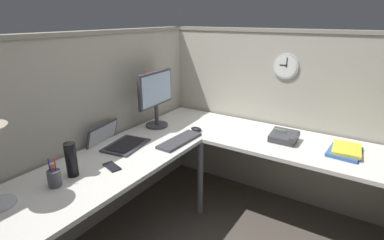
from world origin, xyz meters
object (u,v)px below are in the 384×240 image
cell_phone (112,167)px  book_stack (345,151)px  laptop (116,141)px  office_phone (285,137)px  monitor (156,95)px  keyboard (180,141)px  thermos_flask (71,160)px  computer_mouse (196,129)px  pen_cup (54,178)px  wall_clock (286,66)px

cell_phone → book_stack: (1.07, -1.28, 0.02)m
laptop → office_phone: laptop is taller
monitor → keyboard: monitor is taller
thermos_flask → book_stack: bearing=-47.6°
monitor → book_stack: (0.30, -1.52, -0.27)m
keyboard → computer_mouse: size_ratio=4.13×
cell_phone → thermos_flask: thermos_flask is taller
cell_phone → monitor: bearing=33.9°
computer_mouse → thermos_flask: 1.11m
monitor → pen_cup: (-1.12, -0.13, -0.24)m
keyboard → cell_phone: size_ratio=2.99×
cell_phone → wall_clock: bearing=-9.6°
book_stack → monitor: bearing=101.1°
computer_mouse → pen_cup: bearing=169.2°
laptop → office_phone: 1.34m
laptop → thermos_flask: (-0.49, -0.13, 0.09)m
office_phone → wall_clock: bearing=21.9°
computer_mouse → book_stack: book_stack is taller
pen_cup → cell_phone: bearing=-18.0°
book_stack → pen_cup: bearing=135.5°
monitor → laptop: bearing=178.1°
cell_phone → keyboard: bearing=3.7°
monitor → keyboard: 0.51m
keyboard → pen_cup: size_ratio=2.39×
computer_mouse → book_stack: (0.20, -1.16, 0.00)m
cell_phone → laptop: bearing=59.0°
computer_mouse → cell_phone: size_ratio=0.72×
book_stack → thermos_flask: bearing=132.4°
keyboard → wall_clock: 1.12m
cell_phone → thermos_flask: bearing=165.2°
thermos_flask → wall_clock: (1.62, -0.82, 0.43)m
monitor → wall_clock: (0.63, -0.94, 0.25)m
monitor → laptop: size_ratio=1.16×
book_stack → office_phone: bearing=93.0°
computer_mouse → thermos_flask: bearing=167.2°
keyboard → book_stack: size_ratio=1.44×
pen_cup → book_stack: bearing=-44.5°
pen_cup → office_phone: bearing=-34.3°
book_stack → wall_clock: bearing=60.0°
keyboard → book_stack: bearing=-65.2°
computer_mouse → cell_phone: (-0.87, 0.12, -0.01)m
office_phone → book_stack: 0.44m
pen_cup → book_stack: pen_cup is taller
cell_phone → thermos_flask: 0.26m
office_phone → keyboard: bearing=123.1°
cell_phone → book_stack: size_ratio=0.48×
cell_phone → computer_mouse: bearing=8.7°
keyboard → computer_mouse: bearing=5.2°
computer_mouse → wall_clock: wall_clock is taller
laptop → keyboard: bearing=-51.9°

